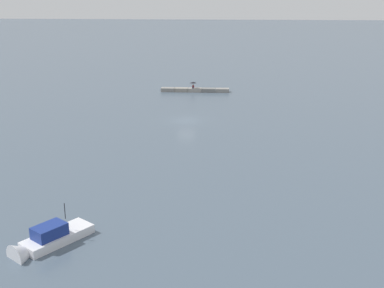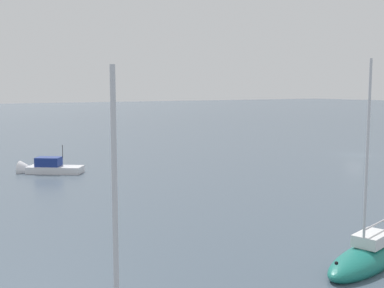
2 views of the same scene
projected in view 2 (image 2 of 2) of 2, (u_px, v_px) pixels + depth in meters
The scene contains 3 objects.
ground_plane at pixel (355, 155), 65.24m from camera, with size 500.00×500.00×0.00m, color #475666.
sailboat_teal_outer at pixel (368, 256), 24.87m from camera, with size 4.11×7.91×10.73m.
motorboat_white_mid at pixel (45, 169), 51.47m from camera, with size 5.62×6.63×3.77m.
Camera 2 is at (-43.63, 52.46, 8.95)m, focal length 45.58 mm.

